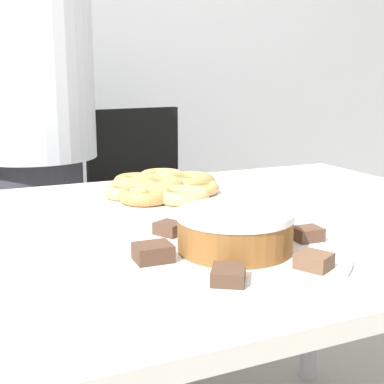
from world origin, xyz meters
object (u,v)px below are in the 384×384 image
(person_standing, at_px, (36,141))
(frosted_cake, at_px, (235,230))
(plate_cake, at_px, (235,253))
(plate_donuts, at_px, (163,195))
(office_chair_right, at_px, (153,232))

(person_standing, distance_m, frosted_cake, 1.11)
(plate_cake, distance_m, plate_donuts, 0.44)
(plate_cake, bearing_deg, frosted_cake, 90.00)
(plate_cake, relative_size, frosted_cake, 1.95)
(office_chair_right, relative_size, plate_cake, 2.41)
(person_standing, xyz_separation_m, plate_cake, (0.15, -1.10, -0.07))
(frosted_cake, bearing_deg, person_standing, 97.63)
(plate_cake, distance_m, frosted_cake, 0.04)
(person_standing, xyz_separation_m, office_chair_right, (0.42, 0.04, -0.38))
(office_chair_right, distance_m, plate_cake, 1.22)
(person_standing, bearing_deg, plate_cake, -82.37)
(frosted_cake, bearing_deg, plate_cake, -90.00)
(person_standing, xyz_separation_m, frosted_cake, (0.15, -1.10, -0.03))
(office_chair_right, height_order, plate_cake, office_chair_right)
(person_standing, height_order, plate_cake, person_standing)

